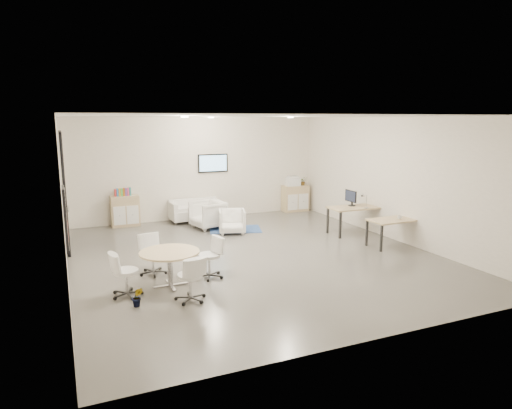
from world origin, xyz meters
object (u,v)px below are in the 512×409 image
object	(u,v)px
sideboard_right	(295,198)
armchair_right	(232,220)
round_table	(170,256)
sideboard_left	(125,211)
loveseat	(195,211)
desk_front	(395,222)
armchair_left	(208,213)
desk_rear	(355,209)

from	to	relation	value
sideboard_right	armchair_right	bearing A→B (deg)	-146.20
sideboard_right	round_table	xyz separation A→B (m)	(-5.60, -5.46, 0.16)
sideboard_left	round_table	bearing A→B (deg)	-88.95
sideboard_left	loveseat	bearing A→B (deg)	-4.29
sideboard_right	desk_front	size ratio (longest dim) A/B	0.66
armchair_right	sideboard_left	bearing A→B (deg)	158.81
loveseat	armchair_left	world-z (taller)	armchair_left
sideboard_right	loveseat	world-z (taller)	sideboard_right
armchair_right	desk_rear	distance (m)	3.42
desk_rear	round_table	xyz separation A→B (m)	(-5.63, -2.02, -0.08)
armchair_right	loveseat	bearing A→B (deg)	122.44
desk_rear	round_table	world-z (taller)	desk_rear
sideboard_right	armchair_right	world-z (taller)	sideboard_right
desk_front	round_table	size ratio (longest dim) A/B	1.19
armchair_left	round_table	distance (m)	4.73
sideboard_left	desk_rear	bearing A→B (deg)	-31.01
loveseat	armchair_left	distance (m)	1.07
armchair_right	desk_front	world-z (taller)	armchair_right
armchair_left	armchair_right	world-z (taller)	armchair_left
loveseat	round_table	xyz separation A→B (m)	(-1.99, -5.31, 0.29)
desk_front	round_table	bearing A→B (deg)	-176.35
armchair_right	round_table	world-z (taller)	armchair_right
sideboard_right	desk_front	world-z (taller)	sideboard_right
armchair_right	round_table	xyz separation A→B (m)	(-2.51, -3.39, 0.23)
round_table	armchair_left	bearing A→B (deg)	63.93
sideboard_right	round_table	size ratio (longest dim) A/B	0.79
loveseat	desk_front	distance (m)	6.08
loveseat	armchair_right	size ratio (longest dim) A/B	2.14
sideboard_right	armchair_right	distance (m)	3.72
armchair_left	desk_front	xyz separation A→B (m)	(3.70, -3.68, 0.19)
sideboard_left	desk_rear	size ratio (longest dim) A/B	0.62
sideboard_right	sideboard_left	bearing A→B (deg)	179.94
desk_rear	round_table	distance (m)	5.98
sideboard_left	desk_rear	xyz separation A→B (m)	(5.73, -3.44, 0.22)
sideboard_right	desk_front	xyz separation A→B (m)	(0.18, -4.90, 0.18)
loveseat	round_table	bearing A→B (deg)	-112.46
armchair_right	desk_rear	bearing A→B (deg)	-6.33
armchair_right	desk_front	size ratio (longest dim) A/B	0.55
armchair_left	desk_rear	world-z (taller)	armchair_left
loveseat	desk_front	world-z (taller)	desk_front
armchair_right	sideboard_right	bearing A→B (deg)	51.12
loveseat	round_table	distance (m)	5.68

